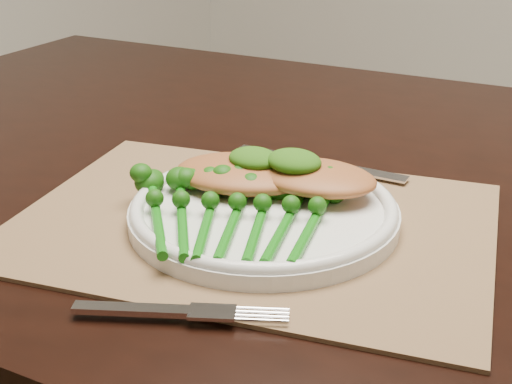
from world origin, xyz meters
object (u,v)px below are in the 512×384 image
Objects in this scene: chicken_fillet_left at (243,173)px; broccolini_bundle at (233,222)px; dinner_plate at (264,210)px; placemat at (253,223)px.

broccolini_bundle is at bearing -80.21° from chicken_fillet_left.
chicken_fillet_left is at bearing 147.87° from dinner_plate.
dinner_plate is 0.06m from chicken_fillet_left.
placemat is 0.02m from dinner_plate.
broccolini_bundle reaches higher than dinner_plate.
chicken_fillet_left reaches higher than broccolini_bundle.
dinner_plate is (0.01, 0.01, 0.01)m from placemat.
placemat is 3.23× the size of chicken_fillet_left.
chicken_fillet_left is 0.58× the size of broccolini_bundle.
dinner_plate is 1.86× the size of chicken_fillet_left.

